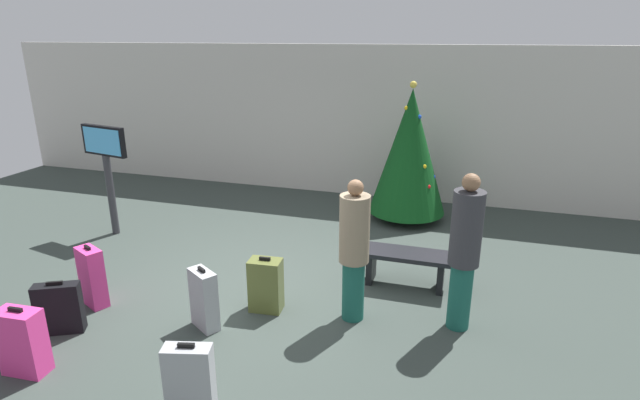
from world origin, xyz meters
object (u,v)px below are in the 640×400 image
Objects in this scene: suitcase_0 at (190,382)px; suitcase_5 at (204,299)px; traveller_1 at (465,249)px; waiting_bench at (406,261)px; flight_info_kiosk at (106,159)px; holiday_tree at (410,152)px; suitcase_3 at (92,277)px; suitcase_1 at (22,342)px; suitcase_2 at (266,285)px; traveller_0 at (354,248)px; suitcase_4 at (59,308)px.

suitcase_5 is at bearing 114.79° from suitcase_0.
waiting_bench is at bearing 131.00° from traveller_1.
flight_info_kiosk reaches higher than suitcase_5.
holiday_tree reaches higher than traveller_1.
traveller_1 is 4.46m from suitcase_3.
traveller_1 is 2.45× the size of suitcase_5.
holiday_tree reaches higher than flight_info_kiosk.
suitcase_1 is 1.80m from suitcase_5.
traveller_0 is at bearing 6.99° from suitcase_2.
suitcase_4 is (-3.08, -1.26, -0.60)m from traveller_0.
flight_info_kiosk reaches higher than suitcase_3.
suitcase_0 is at bearing -1.65° from suitcase_1.
suitcase_0 is (-0.97, -1.99, -0.55)m from traveller_0.
flight_info_kiosk is 4.97m from suitcase_0.
traveller_0 is 2.71× the size of suitcase_4.
flight_info_kiosk is 2.62× the size of suitcase_2.
flight_info_kiosk is 4.70m from traveller_0.
traveller_0 reaches higher than suitcase_4.
waiting_bench is at bearing 64.50° from traveller_0.
traveller_0 reaches higher than suitcase_1.
suitcase_4 is (-3.56, -2.27, -0.05)m from waiting_bench.
waiting_bench is 1.27m from traveller_1.
traveller_0 is 1.80m from suitcase_5.
suitcase_0 is (-2.18, -2.17, -0.62)m from traveller_1.
holiday_tree reaches higher than suitcase_1.
waiting_bench is 1.76× the size of suitcase_2.
suitcase_2 is at bearing -24.19° from flight_info_kiosk.
suitcase_1 reaches higher than suitcase_4.
suitcase_3 reaches higher than suitcase_1.
suitcase_5 is (2.90, -2.10, -0.93)m from flight_info_kiosk.
traveller_0 is 2.29m from suitcase_0.
traveller_1 is 2.36m from suitcase_2.
suitcase_5 is (1.51, 0.57, 0.06)m from suitcase_4.
suitcase_0 is at bearing -115.84° from waiting_bench.
holiday_tree is 5.73m from suitcase_0.
holiday_tree is 3.30× the size of suitcase_5.
suitcase_4 is at bearing -150.83° from suitcase_2.
suitcase_2 is (3.42, -1.53, -0.96)m from flight_info_kiosk.
suitcase_5 is (1.57, -0.04, -0.02)m from suitcase_3.
suitcase_0 is 1.18× the size of suitcase_4.
suitcase_3 reaches higher than suitcase_5.
suitcase_0 is 2.56m from suitcase_3.
traveller_1 is at bearing 7.63° from suitcase_2.
holiday_tree is 3.58m from traveller_0.
holiday_tree is 5.09m from flight_info_kiosk.
suitcase_5 is at bearing 20.68° from suitcase_4.
suitcase_1 is (-2.87, -1.94, -0.56)m from traveller_0.
traveller_1 is 2.32× the size of suitcase_3.
suitcase_3 is at bearing -169.32° from traveller_1.
flight_info_kiosk is 2.52× the size of suitcase_1.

